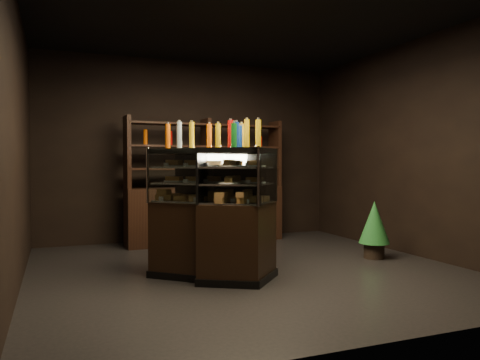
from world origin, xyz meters
The scene contains 7 objects.
ground centered at (0.00, 0.00, 0.00)m, with size 5.00×5.00×0.00m, color black.
room_shell centered at (0.00, 0.00, 1.94)m, with size 5.02×5.02×3.01m.
display_case centered at (-0.35, -0.15, 0.49)m, with size 1.65×1.49×1.46m.
food_display centered at (-0.35, -0.16, 1.11)m, with size 1.21×1.14×0.45m.
bottles_top centered at (-0.35, -0.15, 1.59)m, with size 1.04×1.00×0.30m.
potted_conifer centered at (1.85, 0.00, 0.50)m, with size 0.41×0.41×0.88m.
back_shelving centered at (0.12, 2.05, 0.60)m, with size 2.59×0.52×2.00m.
Camera 1 is at (-2.15, -5.17, 1.28)m, focal length 35.00 mm.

